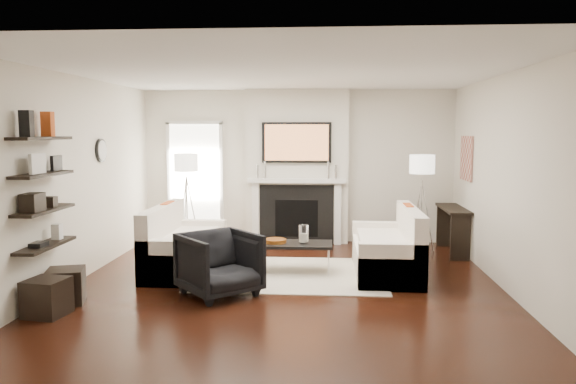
# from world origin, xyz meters

# --- Properties ---
(room_envelope) EXTENTS (6.00, 6.00, 6.00)m
(room_envelope) POSITION_xyz_m (0.00, 0.00, 1.35)
(room_envelope) COLOR black
(room_envelope) RESTS_ON ground
(chimney_breast) EXTENTS (1.80, 0.25, 2.70)m
(chimney_breast) POSITION_xyz_m (0.00, 2.88, 1.35)
(chimney_breast) COLOR silver
(chimney_breast) RESTS_ON floor
(fireplace_surround) EXTENTS (1.30, 0.02, 1.04)m
(fireplace_surround) POSITION_xyz_m (0.00, 2.74, 0.52)
(fireplace_surround) COLOR black
(fireplace_surround) RESTS_ON floor
(firebox) EXTENTS (0.75, 0.02, 0.65)m
(firebox) POSITION_xyz_m (0.00, 2.73, 0.45)
(firebox) COLOR black
(firebox) RESTS_ON floor
(mantel_pilaster_l) EXTENTS (0.12, 0.08, 1.10)m
(mantel_pilaster_l) POSITION_xyz_m (-0.72, 2.71, 0.55)
(mantel_pilaster_l) COLOR white
(mantel_pilaster_l) RESTS_ON floor
(mantel_pilaster_r) EXTENTS (0.12, 0.08, 1.10)m
(mantel_pilaster_r) POSITION_xyz_m (0.72, 2.71, 0.55)
(mantel_pilaster_r) COLOR white
(mantel_pilaster_r) RESTS_ON floor
(mantel_shelf) EXTENTS (1.70, 0.18, 0.07)m
(mantel_shelf) POSITION_xyz_m (0.00, 2.69, 1.12)
(mantel_shelf) COLOR white
(mantel_shelf) RESTS_ON chimney_breast
(tv_body) EXTENTS (1.20, 0.06, 0.70)m
(tv_body) POSITION_xyz_m (0.00, 2.71, 1.78)
(tv_body) COLOR black
(tv_body) RESTS_ON chimney_breast
(tv_screen) EXTENTS (1.10, 0.00, 0.62)m
(tv_screen) POSITION_xyz_m (0.00, 2.68, 1.78)
(tv_screen) COLOR #BF723F
(tv_screen) RESTS_ON tv_body
(candlestick_l_tall) EXTENTS (0.04, 0.04, 0.30)m
(candlestick_l_tall) POSITION_xyz_m (-0.55, 2.70, 1.30)
(candlestick_l_tall) COLOR silver
(candlestick_l_tall) RESTS_ON mantel_shelf
(candlestick_l_short) EXTENTS (0.04, 0.04, 0.24)m
(candlestick_l_short) POSITION_xyz_m (-0.68, 2.70, 1.27)
(candlestick_l_short) COLOR silver
(candlestick_l_short) RESTS_ON mantel_shelf
(candlestick_r_tall) EXTENTS (0.04, 0.04, 0.30)m
(candlestick_r_tall) POSITION_xyz_m (0.55, 2.70, 1.30)
(candlestick_r_tall) COLOR silver
(candlestick_r_tall) RESTS_ON mantel_shelf
(candlestick_r_short) EXTENTS (0.04, 0.04, 0.24)m
(candlestick_r_short) POSITION_xyz_m (0.68, 2.70, 1.27)
(candlestick_r_short) COLOR silver
(candlestick_r_short) RESTS_ON mantel_shelf
(hallway_panel) EXTENTS (0.90, 0.02, 2.10)m
(hallway_panel) POSITION_xyz_m (-1.85, 2.98, 1.05)
(hallway_panel) COLOR white
(hallway_panel) RESTS_ON floor
(door_trim_l) EXTENTS (0.06, 0.06, 2.16)m
(door_trim_l) POSITION_xyz_m (-2.33, 2.96, 1.05)
(door_trim_l) COLOR white
(door_trim_l) RESTS_ON floor
(door_trim_r) EXTENTS (0.06, 0.06, 2.16)m
(door_trim_r) POSITION_xyz_m (-1.37, 2.96, 1.05)
(door_trim_r) COLOR white
(door_trim_r) RESTS_ON floor
(door_trim_top) EXTENTS (1.02, 0.06, 0.06)m
(door_trim_top) POSITION_xyz_m (-1.85, 2.96, 2.13)
(door_trim_top) COLOR white
(door_trim_top) RESTS_ON wall_back
(rug) EXTENTS (2.60, 2.00, 0.01)m
(rug) POSITION_xyz_m (0.03, 0.60, 0.01)
(rug) COLOR beige
(rug) RESTS_ON floor
(loveseat_left_base) EXTENTS (0.85, 1.80, 0.42)m
(loveseat_left_base) POSITION_xyz_m (-1.47, 0.71, 0.21)
(loveseat_left_base) COLOR white
(loveseat_left_base) RESTS_ON floor
(loveseat_left_back) EXTENTS (0.18, 1.80, 0.80)m
(loveseat_left_back) POSITION_xyz_m (-1.80, 0.71, 0.53)
(loveseat_left_back) COLOR white
(loveseat_left_back) RESTS_ON floor
(loveseat_left_arm_n) EXTENTS (0.85, 0.18, 0.60)m
(loveseat_left_arm_n) POSITION_xyz_m (-1.47, -0.10, 0.30)
(loveseat_left_arm_n) COLOR white
(loveseat_left_arm_n) RESTS_ON floor
(loveseat_left_arm_s) EXTENTS (0.85, 0.18, 0.60)m
(loveseat_left_arm_s) POSITION_xyz_m (-1.47, 1.52, 0.30)
(loveseat_left_arm_s) COLOR white
(loveseat_left_arm_s) RESTS_ON floor
(loveseat_left_cushion) EXTENTS (0.63, 1.44, 0.10)m
(loveseat_left_cushion) POSITION_xyz_m (-1.42, 0.71, 0.47)
(loveseat_left_cushion) COLOR white
(loveseat_left_cushion) RESTS_ON loveseat_left_base
(pillow_left_orange) EXTENTS (0.10, 0.42, 0.42)m
(pillow_left_orange) POSITION_xyz_m (-1.80, 1.01, 0.73)
(pillow_left_orange) COLOR #B94816
(pillow_left_orange) RESTS_ON loveseat_left_cushion
(pillow_left_charcoal) EXTENTS (0.10, 0.40, 0.40)m
(pillow_left_charcoal) POSITION_xyz_m (-1.80, 0.41, 0.72)
(pillow_left_charcoal) COLOR black
(pillow_left_charcoal) RESTS_ON loveseat_left_cushion
(loveseat_right_base) EXTENTS (0.85, 1.80, 0.42)m
(loveseat_right_base) POSITION_xyz_m (1.35, 0.71, 0.21)
(loveseat_right_base) COLOR white
(loveseat_right_base) RESTS_ON floor
(loveseat_right_back) EXTENTS (0.18, 1.80, 0.80)m
(loveseat_right_back) POSITION_xyz_m (1.69, 0.71, 0.53)
(loveseat_right_back) COLOR white
(loveseat_right_back) RESTS_ON floor
(loveseat_right_arm_n) EXTENTS (0.85, 0.18, 0.60)m
(loveseat_right_arm_n) POSITION_xyz_m (1.35, -0.10, 0.30)
(loveseat_right_arm_n) COLOR white
(loveseat_right_arm_n) RESTS_ON floor
(loveseat_right_arm_s) EXTENTS (0.85, 0.18, 0.60)m
(loveseat_right_arm_s) POSITION_xyz_m (1.35, 1.52, 0.30)
(loveseat_right_arm_s) COLOR white
(loveseat_right_arm_s) RESTS_ON floor
(loveseat_right_cushion) EXTENTS (0.63, 1.44, 0.10)m
(loveseat_right_cushion) POSITION_xyz_m (1.30, 0.71, 0.47)
(loveseat_right_cushion) COLOR white
(loveseat_right_cushion) RESTS_ON loveseat_right_base
(pillow_right_orange) EXTENTS (0.10, 0.42, 0.42)m
(pillow_right_orange) POSITION_xyz_m (1.69, 1.01, 0.73)
(pillow_right_orange) COLOR #B94816
(pillow_right_orange) RESTS_ON loveseat_right_cushion
(pillow_right_charcoal) EXTENTS (0.10, 0.40, 0.40)m
(pillow_right_charcoal) POSITION_xyz_m (1.69, 0.41, 0.72)
(pillow_right_charcoal) COLOR black
(pillow_right_charcoal) RESTS_ON loveseat_right_cushion
(coffee_table) EXTENTS (1.10, 0.55, 0.04)m
(coffee_table) POSITION_xyz_m (0.06, 0.72, 0.40)
(coffee_table) COLOR black
(coffee_table) RESTS_ON floor
(coffee_leg_nw) EXTENTS (0.02, 0.02, 0.38)m
(coffee_leg_nw) POSITION_xyz_m (-0.44, 0.50, 0.19)
(coffee_leg_nw) COLOR silver
(coffee_leg_nw) RESTS_ON floor
(coffee_leg_ne) EXTENTS (0.02, 0.02, 0.38)m
(coffee_leg_ne) POSITION_xyz_m (0.56, 0.50, 0.19)
(coffee_leg_ne) COLOR silver
(coffee_leg_ne) RESTS_ON floor
(coffee_leg_sw) EXTENTS (0.02, 0.02, 0.38)m
(coffee_leg_sw) POSITION_xyz_m (-0.44, 0.94, 0.19)
(coffee_leg_sw) COLOR silver
(coffee_leg_sw) RESTS_ON floor
(coffee_leg_se) EXTENTS (0.02, 0.02, 0.38)m
(coffee_leg_se) POSITION_xyz_m (0.56, 0.94, 0.19)
(coffee_leg_se) COLOR silver
(coffee_leg_se) RESTS_ON floor
(hurricane_glass) EXTENTS (0.14, 0.14, 0.24)m
(hurricane_glass) POSITION_xyz_m (0.21, 0.72, 0.56)
(hurricane_glass) COLOR white
(hurricane_glass) RESTS_ON coffee_table
(hurricane_candle) EXTENTS (0.09, 0.09, 0.13)m
(hurricane_candle) POSITION_xyz_m (0.21, 0.72, 0.50)
(hurricane_candle) COLOR white
(hurricane_candle) RESTS_ON coffee_table
(copper_bowl) EXTENTS (0.32, 0.32, 0.05)m
(copper_bowl) POSITION_xyz_m (-0.19, 0.72, 0.45)
(copper_bowl) COLOR #A1561A
(copper_bowl) RESTS_ON coffee_table
(armchair) EXTENTS (1.12, 1.12, 0.85)m
(armchair) POSITION_xyz_m (-0.75, -0.44, 0.42)
(armchair) COLOR black
(armchair) RESTS_ON floor
(lamp_left_post) EXTENTS (0.02, 0.02, 1.20)m
(lamp_left_post) POSITION_xyz_m (-1.85, 2.33, 0.60)
(lamp_left_post) COLOR silver
(lamp_left_post) RESTS_ON floor
(lamp_left_shade) EXTENTS (0.40, 0.40, 0.30)m
(lamp_left_shade) POSITION_xyz_m (-1.85, 2.33, 1.45)
(lamp_left_shade) COLOR white
(lamp_left_shade) RESTS_ON lamp_left_post
(lamp_left_leg_a) EXTENTS (0.25, 0.02, 1.23)m
(lamp_left_leg_a) POSITION_xyz_m (-1.74, 2.33, 0.60)
(lamp_left_leg_a) COLOR silver
(lamp_left_leg_a) RESTS_ON floor
(lamp_left_leg_b) EXTENTS (0.14, 0.22, 1.23)m
(lamp_left_leg_b) POSITION_xyz_m (-1.91, 2.42, 0.60)
(lamp_left_leg_b) COLOR silver
(lamp_left_leg_b) RESTS_ON floor
(lamp_left_leg_c) EXTENTS (0.14, 0.22, 1.23)m
(lamp_left_leg_c) POSITION_xyz_m (-1.91, 2.23, 0.60)
(lamp_left_leg_c) COLOR silver
(lamp_left_leg_c) RESTS_ON floor
(lamp_right_post) EXTENTS (0.02, 0.02, 1.20)m
(lamp_right_post) POSITION_xyz_m (2.05, 2.11, 0.60)
(lamp_right_post) COLOR silver
(lamp_right_post) RESTS_ON floor
(lamp_right_shade) EXTENTS (0.40, 0.40, 0.30)m
(lamp_right_shade) POSITION_xyz_m (2.05, 2.11, 1.45)
(lamp_right_shade) COLOR white
(lamp_right_shade) RESTS_ON lamp_right_post
(lamp_right_leg_a) EXTENTS (0.25, 0.02, 1.23)m
(lamp_right_leg_a) POSITION_xyz_m (2.16, 2.11, 0.60)
(lamp_right_leg_a) COLOR silver
(lamp_right_leg_a) RESTS_ON floor
(lamp_right_leg_b) EXTENTS (0.14, 0.22, 1.23)m
(lamp_right_leg_b) POSITION_xyz_m (2.00, 2.20, 0.60)
(lamp_right_leg_b) COLOR silver
(lamp_right_leg_b) RESTS_ON floor
(lamp_right_leg_c) EXTENTS (0.14, 0.22, 1.23)m
(lamp_right_leg_c) POSITION_xyz_m (1.99, 2.01, 0.60)
(lamp_right_leg_c) COLOR silver
(lamp_right_leg_c) RESTS_ON floor
(console_top) EXTENTS (0.35, 1.20, 0.04)m
(console_top) POSITION_xyz_m (2.57, 2.14, 0.73)
(console_top) COLOR black
(console_top) RESTS_ON floor
(console_leg_n) EXTENTS (0.30, 0.04, 0.71)m
(console_leg_n) POSITION_xyz_m (2.57, 1.59, 0.35)
(console_leg_n) COLOR black
(console_leg_n) RESTS_ON floor
(console_leg_s) EXTENTS (0.30, 0.04, 0.71)m
(console_leg_s) POSITION_xyz_m (2.57, 2.69, 0.35)
(console_leg_s) COLOR black
(console_leg_s) RESTS_ON floor
(wall_art) EXTENTS (0.03, 0.70, 0.70)m
(wall_art) POSITION_xyz_m (2.73, 2.05, 1.55)
(wall_art) COLOR #A46552
(wall_art) RESTS_ON wall_right
(shelf_bottom) EXTENTS (0.25, 1.00, 0.03)m
(shelf_bottom) POSITION_xyz_m (-2.62, -1.00, 0.70)
(shelf_bottom) COLOR black
(shelf_bottom) RESTS_ON wall_left
(shelf_lower) EXTENTS (0.25, 1.00, 0.04)m
(shelf_lower) POSITION_xyz_m (-2.62, -1.00, 1.10)
(shelf_lower) COLOR black
(shelf_lower) RESTS_ON wall_left
(shelf_upper) EXTENTS (0.25, 1.00, 0.04)m
(shelf_upper) POSITION_xyz_m (-2.62, -1.00, 1.50)
(shelf_upper) COLOR black
(shelf_upper) RESTS_ON wall_left
(shelf_top) EXTENTS (0.25, 1.00, 0.04)m
(shelf_top) POSITION_xyz_m (-2.62, -1.00, 1.90)
(shelf_top) COLOR black
(shelf_top) RESTS_ON wall_left
(decor_magfile_a) EXTENTS (0.12, 0.10, 0.28)m
(decor_magfile_a) POSITION_xyz_m (-2.62, -1.28, 2.06)
(decor_magfile_a) COLOR black
(decor_magfile_a) RESTS_ON shelf_top
(decor_magfile_b) EXTENTS (0.12, 0.10, 0.28)m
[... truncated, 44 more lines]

